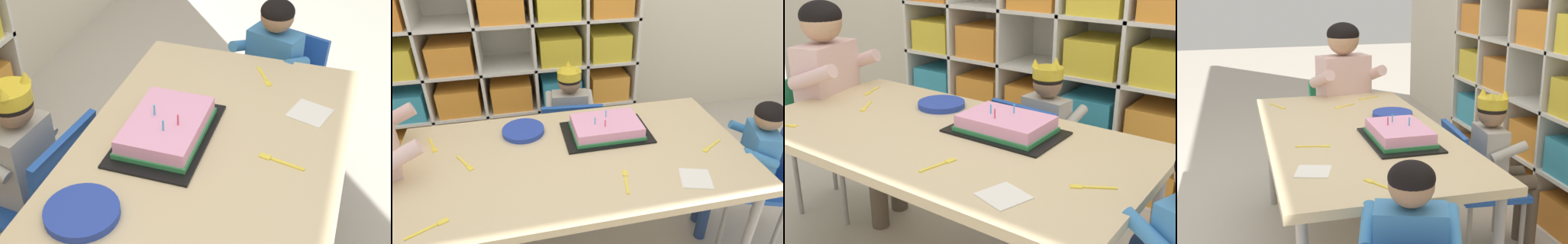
{
  "view_description": "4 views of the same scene",
  "coord_description": "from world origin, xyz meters",
  "views": [
    {
      "loc": [
        -1.11,
        -0.36,
        1.69
      ],
      "look_at": [
        0.04,
        0.01,
        0.82
      ],
      "focal_mm": 51.14,
      "sensor_mm": 36.0,
      "label": 1
    },
    {
      "loc": [
        -0.23,
        -1.24,
        1.56
      ],
      "look_at": [
        0.05,
        -0.04,
        0.82
      ],
      "focal_mm": 32.46,
      "sensor_mm": 36.0,
      "label": 2
    },
    {
      "loc": [
        1.11,
        -1.29,
        1.31
      ],
      "look_at": [
        0.15,
        0.03,
        0.71
      ],
      "focal_mm": 45.32,
      "sensor_mm": 36.0,
      "label": 3
    },
    {
      "loc": [
        2.13,
        -0.5,
        1.3
      ],
      "look_at": [
        0.17,
        0.03,
        0.72
      ],
      "focal_mm": 46.48,
      "sensor_mm": 36.0,
      "label": 4
    }
  ],
  "objects": [
    {
      "name": "fork_by_napkin",
      "position": [
        -0.56,
        -0.3,
        0.64
      ],
      "size": [
        0.14,
        0.08,
        0.0
      ],
      "rotation": [
        0.0,
        0.0,
        3.59
      ],
      "color": "yellow",
      "rests_on": "activity_table"
    },
    {
      "name": "child_with_crown",
      "position": [
        0.1,
        0.67,
        0.5
      ],
      "size": [
        0.31,
        0.31,
        0.81
      ],
      "rotation": [
        0.0,
        0.0,
        3.04
      ],
      "color": "#B2ADA3",
      "rests_on": "ground"
    },
    {
      "name": "classroom_chair_adult_side",
      "position": [
        -0.87,
        0.11,
        0.44
      ],
      "size": [
        0.43,
        0.41,
        0.69
      ],
      "rotation": [
        0.0,
        0.0,
        1.82
      ],
      "color": "#238451",
      "rests_on": "ground"
    },
    {
      "name": "fork_scattered_mid_table",
      "position": [
        -0.47,
        0.04,
        0.64
      ],
      "size": [
        0.08,
        0.12,
        0.0
      ],
      "rotation": [
        0.0,
        0.0,
        2.11
      ],
      "color": "yellow",
      "rests_on": "activity_table"
    },
    {
      "name": "fork_near_child_seat",
      "position": [
        -0.62,
        0.21,
        0.64
      ],
      "size": [
        0.06,
        0.13,
        0.0
      ],
      "rotation": [
        0.0,
        0.0,
        1.91
      ],
      "color": "yellow",
      "rests_on": "activity_table"
    },
    {
      "name": "storage_cubby_shelf",
      "position": [
        -0.24,
        1.19,
        0.58
      ],
      "size": [
        1.82,
        0.39,
        1.26
      ],
      "color": "silver",
      "rests_on": "ground"
    },
    {
      "name": "fork_near_cake_tray",
      "position": [
        0.62,
        -0.07,
        0.64
      ],
      "size": [
        0.12,
        0.08,
        0.0
      ],
      "rotation": [
        0.0,
        0.0,
        0.53
      ],
      "color": "yellow",
      "rests_on": "activity_table"
    },
    {
      "name": "birthday_cake_on_tray",
      "position": [
        0.18,
        0.15,
        0.66
      ],
      "size": [
        0.42,
        0.27,
        0.1
      ],
      "color": "black",
      "rests_on": "activity_table"
    },
    {
      "name": "paper_napkin_square",
      "position": [
        0.44,
        -0.26,
        0.64
      ],
      "size": [
        0.15,
        0.15,
        0.0
      ],
      "primitive_type": "cube",
      "rotation": [
        0.0,
        0.0,
        -0.3
      ],
      "color": "white",
      "rests_on": "activity_table"
    },
    {
      "name": "paper_plate_stack",
      "position": [
        -0.21,
        0.24,
        0.65
      ],
      "size": [
        0.2,
        0.2,
        0.02
      ],
      "primitive_type": "cylinder",
      "color": "#233DA3",
      "rests_on": "activity_table"
    },
    {
      "name": "fork_at_table_front_edge",
      "position": [
        0.17,
        -0.21,
        0.64
      ],
      "size": [
        0.04,
        0.14,
        0.0
      ],
      "rotation": [
        0.0,
        0.0,
        4.5
      ],
      "color": "yellow",
      "rests_on": "activity_table"
    },
    {
      "name": "classroom_chair_blue",
      "position": [
        0.09,
        0.56,
        0.37
      ],
      "size": [
        0.4,
        0.38,
        0.64
      ],
      "rotation": [
        0.0,
        0.0,
        3.04
      ],
      "color": "#1E4CA8",
      "rests_on": "ground"
    },
    {
      "name": "activity_table",
      "position": [
        0.0,
        0.0,
        0.59
      ],
      "size": [
        1.54,
        0.81,
        0.63
      ],
      "color": "#D1B789",
      "rests_on": "ground"
    },
    {
      "name": "adult_helper_seated",
      "position": [
        -0.76,
        0.13,
        0.66
      ],
      "size": [
        0.47,
        0.45,
        1.06
      ],
      "rotation": [
        0.0,
        0.0,
        1.82
      ],
      "color": "beige",
      "rests_on": "ground"
    }
  ]
}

